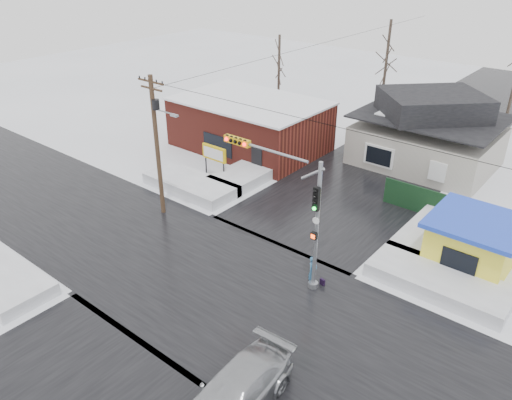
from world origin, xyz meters
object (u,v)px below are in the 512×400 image
Objects in this scene: traffic_signal at (290,200)px; kiosk at (472,243)px; utility_pole at (157,139)px; marquee_sign at (214,154)px; car at (235,394)px; pedestrian at (313,271)px.

kiosk is (7.07, 7.03, -3.08)m from traffic_signal.
utility_pole is 3.53× the size of marquee_sign.
car is at bearing -44.66° from marquee_sign.
kiosk reaches higher than car.
traffic_signal is 9.60m from car.
kiosk reaches higher than marquee_sign.
car reaches higher than pedestrian.
car is at bearing -161.42° from pedestrian.
marquee_sign is 0.55× the size of kiosk.
kiosk is 15.63m from car.
traffic_signal is 10.39m from utility_pole.
utility_pole is at bearing 144.72° from car.
pedestrian is at bearing -26.02° from marquee_sign.
traffic_signal reaches higher than kiosk.
traffic_signal is 4.46× the size of pedestrian.
marquee_sign is 20.92m from car.
utility_pole is 6.87m from marquee_sign.
kiosk is at bearing 1.55° from marquee_sign.
utility_pole is 1.59× the size of car.
traffic_signal is 10.43m from kiosk.
kiosk is 0.81× the size of car.
kiosk is at bearing 73.46° from car.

